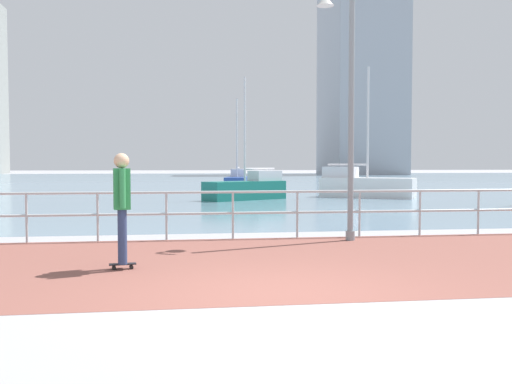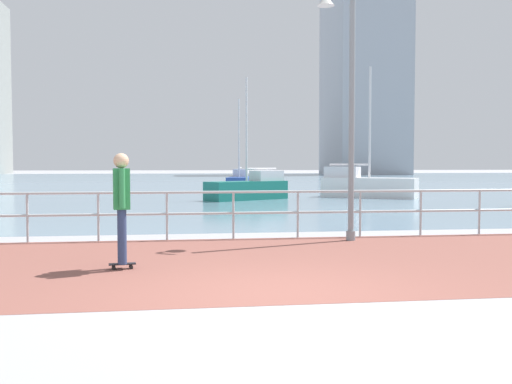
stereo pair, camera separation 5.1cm
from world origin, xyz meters
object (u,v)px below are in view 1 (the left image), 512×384
sailboat_blue (364,185)px  sailboat_gray (247,188)px  skateboarder (122,200)px  lamppost (344,87)px  sailboat_white (237,182)px

sailboat_blue → sailboat_gray: sailboat_blue is taller
skateboarder → sailboat_gray: 17.17m
lamppost → skateboarder: 5.51m
sailboat_blue → sailboat_white: sailboat_blue is taller
skateboarder → sailboat_blue: (9.83, 17.61, -0.46)m
sailboat_white → sailboat_gray: sailboat_white is taller
sailboat_blue → sailboat_white: (-5.27, 7.76, -0.07)m
skateboarder → sailboat_gray: sailboat_gray is taller
skateboarder → sailboat_blue: bearing=60.8°
sailboat_blue → sailboat_gray: 5.85m
skateboarder → sailboat_white: (4.57, 25.37, -0.53)m
sailboat_white → sailboat_gray: 8.71m
lamppost → sailboat_white: 22.78m
lamppost → sailboat_blue: (5.56, 14.87, -2.60)m
skateboarder → sailboat_blue: 20.17m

